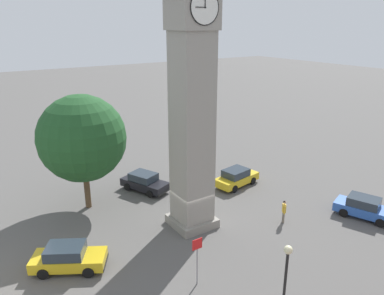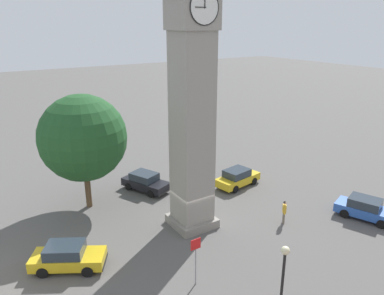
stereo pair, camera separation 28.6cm
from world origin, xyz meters
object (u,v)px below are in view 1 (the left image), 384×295
at_px(car_blue_kerb, 145,182).
at_px(pedestrian, 284,210).
at_px(lamp_post, 285,280).
at_px(road_sign, 197,254).
at_px(car_silver_kerb, 365,208).
at_px(clock_tower, 192,27).
at_px(car_white_side, 236,177).
at_px(tree, 82,138).
at_px(car_red_corner, 68,258).

bearing_deg(car_blue_kerb, pedestrian, 119.76).
height_order(car_blue_kerb, lamp_post, lamp_post).
distance_m(car_blue_kerb, road_sign, 12.61).
bearing_deg(car_silver_kerb, clock_tower, -28.58).
distance_m(car_white_side, tree, 13.28).
height_order(clock_tower, car_white_side, clock_tower).
bearing_deg(car_red_corner, car_silver_kerb, 163.68).
xyz_separation_m(car_white_side, pedestrian, (1.27, 6.66, 0.25)).
xyz_separation_m(clock_tower, pedestrian, (-5.54, 3.29, -12.18)).
bearing_deg(tree, pedestrian, 137.42).
relative_size(clock_tower, car_silver_kerb, 5.05).
bearing_deg(tree, car_red_corner, 63.31).
relative_size(car_blue_kerb, lamp_post, 0.91).
bearing_deg(car_red_corner, lamp_post, 121.51).
bearing_deg(car_silver_kerb, tree, -37.81).
relative_size(clock_tower, pedestrian, 13.30).
bearing_deg(tree, car_silver_kerb, 142.19).
bearing_deg(car_blue_kerb, car_white_side, 153.80).
relative_size(car_blue_kerb, car_white_side, 1.02).
height_order(car_silver_kerb, tree, tree).
height_order(car_blue_kerb, car_silver_kerb, same).
bearing_deg(lamp_post, car_blue_kerb, -96.70).
relative_size(car_white_side, tree, 0.50).
distance_m(car_blue_kerb, lamp_post, 17.67).
bearing_deg(clock_tower, road_sign, 59.11).
distance_m(car_red_corner, tree, 8.97).
distance_m(car_silver_kerb, lamp_post, 14.26).
distance_m(car_silver_kerb, car_red_corner, 20.40).
bearing_deg(tree, clock_tower, 128.28).
bearing_deg(lamp_post, car_red_corner, -58.49).
xyz_separation_m(lamp_post, road_sign, (0.91, -5.17, -1.40)).
bearing_deg(pedestrian, car_white_side, -100.80).
bearing_deg(car_red_corner, tree, -116.69).
relative_size(car_red_corner, lamp_post, 0.90).
distance_m(car_silver_kerb, road_sign, 14.25).
relative_size(clock_tower, road_sign, 8.03).
bearing_deg(car_white_side, pedestrian, 79.20).
bearing_deg(car_blue_kerb, tree, 3.34).
relative_size(car_blue_kerb, tree, 0.51).
distance_m(car_blue_kerb, pedestrian, 11.68).
bearing_deg(road_sign, car_white_side, -138.95).
height_order(car_silver_kerb, pedestrian, pedestrian).
distance_m(car_white_side, pedestrian, 6.78).
relative_size(car_red_corner, pedestrian, 2.61).
bearing_deg(clock_tower, car_white_side, -153.72).
xyz_separation_m(car_blue_kerb, tree, (4.92, 0.29, 4.74)).
distance_m(car_silver_kerb, car_white_side, 10.23).
bearing_deg(clock_tower, lamp_post, 77.71).
distance_m(clock_tower, road_sign, 12.90).
height_order(car_silver_kerb, lamp_post, lamp_post).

